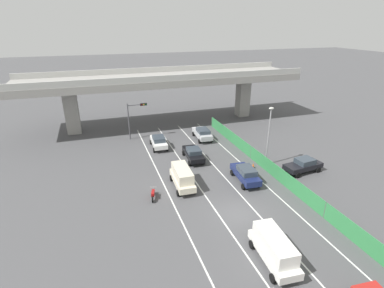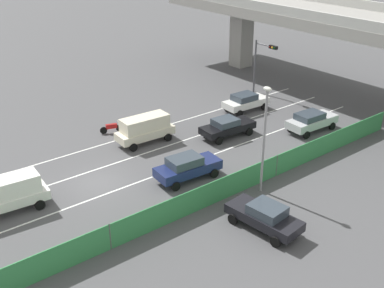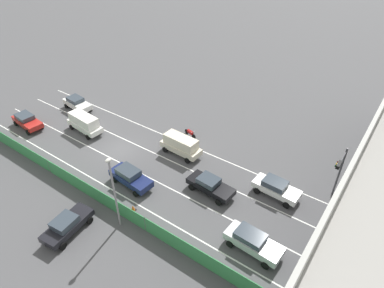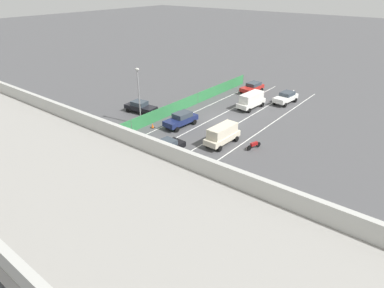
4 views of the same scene
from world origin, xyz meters
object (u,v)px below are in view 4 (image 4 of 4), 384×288
Objects in this scene: car_sedan_black at (165,148)px; car_sedan_silver at (93,160)px; motorcycle at (254,145)px; street_lamp at (139,91)px; car_van_cream at (222,134)px; car_hatchback_white at (286,97)px; car_sedan_red at (252,87)px; parked_sedan_dark at (140,107)px; car_sedan_white at (151,179)px; traffic_light at (129,183)px; traffic_cone at (153,126)px; car_van_white at (251,100)px; car_sedan_navy at (181,119)px.

car_sedan_silver is (3.54, 6.26, 0.06)m from car_sedan_black.
motorcycle is 15.13m from street_lamp.
car_hatchback_white is (0.16, -17.07, -0.31)m from car_van_cream.
car_sedan_red is at bearing -90.38° from car_sedan_silver.
car_sedan_white is at bearing 139.06° from parked_sedan_dark.
car_sedan_silver is at bearing -20.11° from traffic_light.
street_lamp reaches higher than parked_sedan_dark.
street_lamp is 4.46m from traffic_cone.
traffic_cone is (2.45, -10.58, -0.65)m from car_sedan_silver.
street_lamp is (7.89, 13.77, 3.10)m from car_van_white.
car_sedan_red is at bearing -13.51° from car_hatchback_white.
traffic_light reaches higher than car_hatchback_white.
car_van_white is 1.11× the size of car_sedan_white.
traffic_cone is at bearing 65.88° from car_van_white.
car_sedan_white is (-3.14, 23.10, -0.34)m from car_van_white.
car_sedan_white is 18.68m from parked_sedan_dark.
car_hatchback_white and car_sedan_white have the same top height.
car_van_white is 16.17m from street_lamp.
car_sedan_navy is 19.10m from traffic_light.
car_hatchback_white is 2.40× the size of motorcycle.
car_sedan_silver is 30.72m from car_sedan_red.
traffic_cone is at bearing -173.61° from street_lamp.
car_hatchback_white reaches higher than motorcycle.
car_hatchback_white is 21.98m from street_lamp.
parked_sedan_dark is (10.97, 10.86, -0.36)m from car_van_white.
car_sedan_silver is at bearing 90.09° from car_sedan_navy.
street_lamp is at bearing -67.66° from car_sedan_silver.
car_van_cream is 17.08m from car_hatchback_white.
street_lamp is (11.03, -9.33, 3.43)m from car_sedan_white.
motorcycle is 12.81m from traffic_cone.
car_sedan_silver is (6.57, 29.19, 0.01)m from car_hatchback_white.
car_van_white is 1.07× the size of parked_sedan_dark.
street_lamp is at bearing 6.39° from traffic_cone.
traffic_light is 0.75× the size of street_lamp.
motorcycle is 0.27× the size of street_lamp.
traffic_light reaches higher than car_sedan_silver.
car_hatchback_white is at bearing -112.37° from car_sedan_navy.
motorcycle is (-10.09, -0.11, -0.49)m from car_sedan_navy.
car_van_white reaches higher than motorcycle.
car_hatchback_white is 0.99× the size of car_sedan_red.
car_van_white is 17.89m from car_sedan_black.
car_sedan_silver is at bearing 52.82° from motorcycle.
car_sedan_white is at bearing 121.72° from car_sedan_black.
motorcycle is at bearing -179.39° from car_sedan_navy.
car_sedan_navy reaches higher than motorcycle.
parked_sedan_dark is 5.63m from traffic_cone.
car_sedan_red is 2.42× the size of motorcycle.
car_van_white is 2.63× the size of motorcycle.
car_sedan_silver reaches higher than car_sedan_red.
street_lamp reaches higher than car_sedan_navy.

